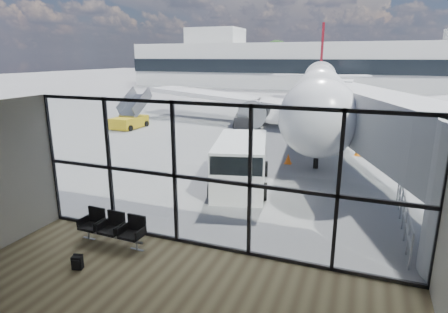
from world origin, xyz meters
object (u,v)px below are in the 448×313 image
Objects in this scene: service_van at (241,164)px; seating_row at (114,226)px; belt_loader at (243,120)px; mobile_stairs at (130,120)px; airliner at (320,89)px; backpack at (77,263)px.

seating_row is at bearing -122.07° from service_van.
seating_row is 0.61× the size of belt_loader.
airliner is at bearing 31.23° from mobile_stairs.
backpack is 21.55m from mobile_stairs.
backpack is 0.11× the size of belt_loader.
airliner reaches higher than backpack.
belt_loader is (-2.42, 22.24, 0.35)m from backpack.
seating_row is 0.06× the size of airliner.
backpack is 0.08× the size of service_van.
mobile_stairs is at bearing 105.33° from backpack.
service_van is at bearing 73.82° from seating_row.
seating_row is 6.72m from service_van.
belt_loader is at bearing -150.02° from airliner.
service_van is at bearing -36.67° from mobile_stairs.
service_van is 1.42× the size of belt_loader.
airliner reaches higher than seating_row.
service_van is 16.78m from mobile_stairs.
belt_loader is at bearing 98.71° from seating_row.
mobile_stairs reaches higher than seating_row.
airliner is 10.04× the size of mobile_stairs.
airliner is 16.38m from mobile_stairs.
mobile_stairs is at bearing 127.34° from service_van.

